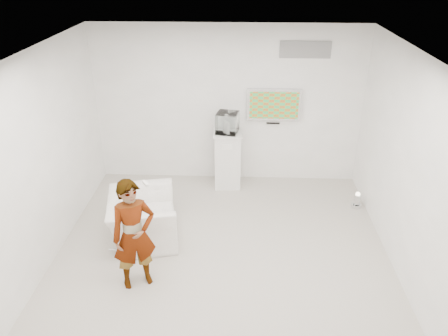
{
  "coord_description": "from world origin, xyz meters",
  "views": [
    {
      "loc": [
        0.26,
        -5.3,
        4.15
      ],
      "look_at": [
        0.0,
        0.6,
        1.16
      ],
      "focal_mm": 35.0,
      "sensor_mm": 36.0,
      "label": 1
    }
  ],
  "objects_px": {
    "person": "(134,235)",
    "pedestal": "(227,159)",
    "armchair": "(143,218)",
    "floor_uplight": "(357,200)",
    "tv": "(274,105)"
  },
  "relations": [
    {
      "from": "floor_uplight",
      "to": "pedestal",
      "type": "bearing_deg",
      "value": 162.65
    },
    {
      "from": "armchair",
      "to": "floor_uplight",
      "type": "bearing_deg",
      "value": -85.26
    },
    {
      "from": "person",
      "to": "floor_uplight",
      "type": "distance_m",
      "value": 4.1
    },
    {
      "from": "pedestal",
      "to": "floor_uplight",
      "type": "height_order",
      "value": "pedestal"
    },
    {
      "from": "tv",
      "to": "pedestal",
      "type": "height_order",
      "value": "tv"
    },
    {
      "from": "armchair",
      "to": "pedestal",
      "type": "height_order",
      "value": "pedestal"
    },
    {
      "from": "pedestal",
      "to": "floor_uplight",
      "type": "bearing_deg",
      "value": -17.35
    },
    {
      "from": "pedestal",
      "to": "floor_uplight",
      "type": "xyz_separation_m",
      "value": [
        2.33,
        -0.73,
        -0.41
      ]
    },
    {
      "from": "person",
      "to": "pedestal",
      "type": "relative_size",
      "value": 1.44
    },
    {
      "from": "person",
      "to": "pedestal",
      "type": "height_order",
      "value": "person"
    },
    {
      "from": "armchair",
      "to": "pedestal",
      "type": "distance_m",
      "value": 2.21
    },
    {
      "from": "pedestal",
      "to": "armchair",
      "type": "bearing_deg",
      "value": -124.63
    },
    {
      "from": "tv",
      "to": "armchair",
      "type": "height_order",
      "value": "tv"
    },
    {
      "from": "tv",
      "to": "armchair",
      "type": "relative_size",
      "value": 0.87
    },
    {
      "from": "person",
      "to": "floor_uplight",
      "type": "bearing_deg",
      "value": 4.82
    }
  ]
}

